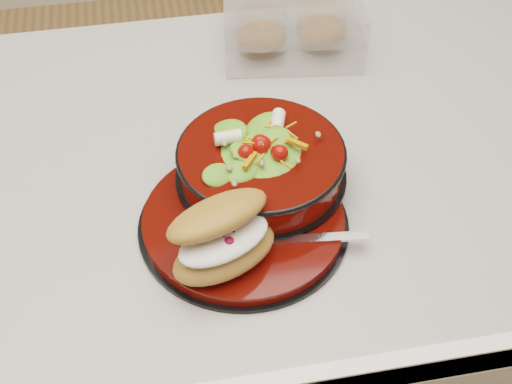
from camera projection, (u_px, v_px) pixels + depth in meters
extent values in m
cube|color=silver|center=(339.00, 320.00, 1.37)|extent=(1.16, 0.66, 0.86)
cube|color=#B6B0A7|center=(365.00, 148.00, 1.05)|extent=(1.24, 0.74, 0.04)
cube|color=white|center=(455.00, 359.00, 0.80)|extent=(1.24, 0.02, 0.05)
cylinder|color=black|center=(244.00, 225.00, 0.91)|extent=(0.27, 0.27, 0.01)
cylinder|color=#4E0702|center=(243.00, 220.00, 0.91)|extent=(0.26, 0.26, 0.01)
torus|color=black|center=(253.00, 222.00, 0.90)|extent=(0.15, 0.15, 0.01)
cylinder|color=black|center=(261.00, 176.00, 0.95)|extent=(0.23, 0.23, 0.01)
cylinder|color=#4E0702|center=(261.00, 162.00, 0.93)|extent=(0.21, 0.21, 0.04)
torus|color=black|center=(261.00, 152.00, 0.92)|extent=(0.22, 0.22, 0.01)
ellipsoid|color=#4F8E27|center=(261.00, 154.00, 0.92)|extent=(0.18, 0.18, 0.07)
sphere|color=#B90D07|center=(296.00, 126.00, 0.90)|extent=(0.02, 0.02, 0.02)
sphere|color=#B90D07|center=(273.00, 109.00, 0.92)|extent=(0.02, 0.02, 0.02)
sphere|color=#B90D07|center=(239.00, 113.00, 0.91)|extent=(0.02, 0.02, 0.02)
sphere|color=#B90D07|center=(226.00, 134.00, 0.88)|extent=(0.02, 0.02, 0.02)
sphere|color=#B90D07|center=(249.00, 153.00, 0.86)|extent=(0.02, 0.02, 0.02)
sphere|color=#B90D07|center=(285.00, 148.00, 0.87)|extent=(0.02, 0.02, 0.02)
cylinder|color=silver|center=(278.00, 108.00, 0.92)|extent=(0.03, 0.04, 0.02)
cylinder|color=silver|center=(228.00, 124.00, 0.90)|extent=(0.04, 0.03, 0.02)
cube|color=orange|center=(250.00, 147.00, 0.87)|extent=(0.03, 0.03, 0.01)
cube|color=orange|center=(298.00, 130.00, 0.89)|extent=(0.03, 0.02, 0.01)
ellipsoid|color=#A36731|center=(224.00, 253.00, 0.84)|extent=(0.15, 0.12, 0.04)
ellipsoid|color=white|center=(224.00, 240.00, 0.82)|extent=(0.13, 0.10, 0.02)
ellipsoid|color=#A36731|center=(221.00, 215.00, 0.82)|extent=(0.15, 0.11, 0.03)
sphere|color=#B00C2B|center=(205.00, 239.00, 0.81)|extent=(0.01, 0.01, 0.01)
sphere|color=#B00C2B|center=(229.00, 242.00, 0.81)|extent=(0.01, 0.01, 0.01)
sphere|color=#191947|center=(216.00, 234.00, 0.82)|extent=(0.01, 0.01, 0.01)
sphere|color=#191947|center=(233.00, 234.00, 0.82)|extent=(0.01, 0.01, 0.01)
sphere|color=#191947|center=(224.00, 239.00, 0.81)|extent=(0.01, 0.01, 0.01)
cube|color=silver|center=(313.00, 239.00, 0.87)|extent=(0.14, 0.03, 0.00)
cube|color=silver|center=(244.00, 242.00, 0.87)|extent=(0.04, 0.03, 0.00)
cube|color=white|center=(292.00, 36.00, 1.18)|extent=(0.24, 0.19, 0.05)
cube|color=white|center=(293.00, 10.00, 1.14)|extent=(0.24, 0.19, 0.04)
ellipsoid|color=#A36731|center=(262.00, 37.00, 1.17)|extent=(0.08, 0.07, 0.04)
ellipsoid|color=#A36731|center=(322.00, 30.00, 1.18)|extent=(0.08, 0.07, 0.04)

